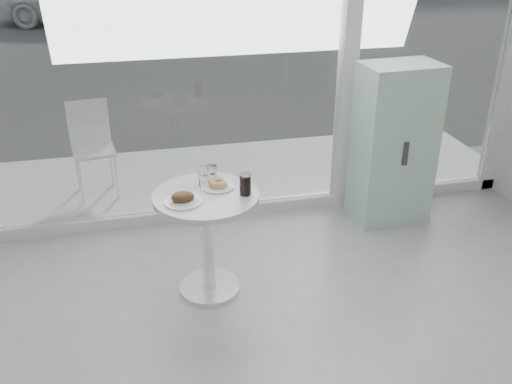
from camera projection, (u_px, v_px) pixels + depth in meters
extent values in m
cube|color=silver|center=(245.00, 207.00, 5.20)|extent=(5.00, 0.12, 0.10)
cube|color=silver|center=(350.00, 42.00, 4.74)|extent=(0.14, 0.14, 3.00)
cube|color=white|center=(147.00, 65.00, 4.44)|extent=(3.21, 0.02, 2.60)
cube|color=white|center=(433.00, 49.00, 4.94)|extent=(1.41, 0.02, 2.60)
cylinder|color=white|center=(210.00, 287.00, 4.15)|extent=(0.44, 0.44, 0.03)
cylinder|color=white|center=(208.00, 245.00, 3.99)|extent=(0.09, 0.09, 0.70)
cylinder|color=white|center=(206.00, 197.00, 3.82)|extent=(0.72, 0.72, 0.04)
cube|color=silver|center=(229.00, 174.00, 5.91)|extent=(5.60, 1.60, 0.05)
cube|color=#3B3B3B|center=(153.00, 7.00, 16.59)|extent=(40.00, 24.00, 0.00)
cube|color=#8FB6A1|center=(394.00, 144.00, 4.86)|extent=(0.66, 0.46, 1.38)
cube|color=#333333|center=(406.00, 154.00, 4.67)|extent=(0.04, 0.02, 0.20)
cylinder|color=white|center=(81.00, 182.00, 5.19)|extent=(0.02, 0.02, 0.42)
cylinder|color=white|center=(117.00, 177.00, 5.29)|extent=(0.02, 0.02, 0.42)
cylinder|color=white|center=(77.00, 169.00, 5.45)|extent=(0.02, 0.02, 0.42)
cylinder|color=white|center=(111.00, 164.00, 5.56)|extent=(0.02, 0.02, 0.42)
cube|color=white|center=(94.00, 151.00, 5.28)|extent=(0.43, 0.43, 0.03)
cube|color=white|center=(88.00, 122.00, 5.32)|extent=(0.38, 0.07, 0.42)
cylinder|color=white|center=(183.00, 202.00, 3.71)|extent=(0.25, 0.25, 0.01)
cube|color=white|center=(186.00, 201.00, 3.70)|extent=(0.15, 0.15, 0.00)
ellipsoid|color=#3A2310|center=(183.00, 197.00, 3.69)|extent=(0.15, 0.12, 0.07)
ellipsoid|color=#3A2310|center=(188.00, 196.00, 3.72)|extent=(0.08, 0.07, 0.04)
cylinder|color=white|center=(218.00, 187.00, 3.91)|extent=(0.23, 0.23, 0.01)
torus|color=tan|center=(218.00, 183.00, 3.90)|extent=(0.13, 0.13, 0.05)
cylinder|color=white|center=(204.00, 176.00, 3.93)|extent=(0.08, 0.08, 0.13)
cylinder|color=white|center=(204.00, 179.00, 3.94)|extent=(0.07, 0.07, 0.07)
cylinder|color=white|center=(212.00, 174.00, 3.96)|extent=(0.08, 0.08, 0.12)
cylinder|color=white|center=(212.00, 178.00, 3.97)|extent=(0.06, 0.06, 0.07)
cylinder|color=white|center=(245.00, 184.00, 3.78)|extent=(0.08, 0.08, 0.15)
cylinder|color=black|center=(245.00, 185.00, 3.79)|extent=(0.07, 0.07, 0.13)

